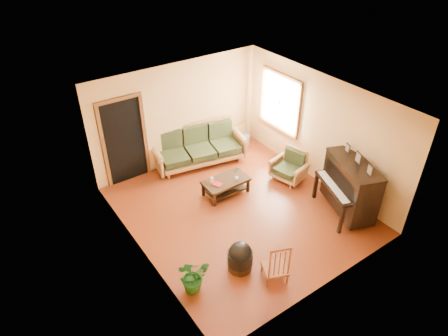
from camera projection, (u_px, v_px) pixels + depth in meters
floor at (239, 210)px, 8.73m from camera, size 5.00×5.00×0.00m
doorway at (125, 142)px, 9.16m from camera, size 1.08×0.16×2.05m
window at (280, 102)px, 9.83m from camera, size 0.12×1.36×1.46m
sofa at (200, 147)px, 10.02m from camera, size 2.43×1.39×0.98m
coffee_table at (226, 187)px, 9.12m from camera, size 1.05×0.58×0.38m
armchair at (289, 166)px, 9.49m from camera, size 0.87×0.89×0.75m
piano at (350, 188)px, 8.37m from camera, size 1.27×1.61×1.24m
footstool at (240, 259)px, 7.24m from camera, size 0.58×0.58×0.44m
red_chair at (276, 260)px, 6.94m from camera, size 0.55×0.57×0.88m
leaning_frame at (241, 133)px, 11.04m from camera, size 0.41×0.10×0.54m
ceramic_crock at (246, 140)px, 11.00m from camera, size 0.28×0.28×0.27m
potted_plant at (193, 276)px, 6.81m from camera, size 0.59×0.53×0.61m
book at (215, 186)px, 8.81m from camera, size 0.24×0.27×0.02m
candle at (212, 180)px, 8.91m from camera, size 0.09×0.09×0.13m
glass_jar at (237, 178)px, 9.03m from camera, size 0.10×0.10×0.05m
remote at (237, 170)px, 9.34m from camera, size 0.17×0.11×0.02m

